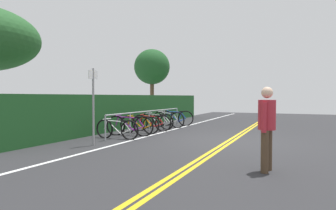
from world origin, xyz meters
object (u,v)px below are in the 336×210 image
object	(u,v)px
bicycle_1	(130,126)
bicycle_3	(151,123)
bicycle_6	(176,118)
tree_mid	(152,67)
pedestrian	(267,123)
bicycle_4	(157,121)
bike_rack	(149,116)
sign_post_near	(93,99)
bicycle_0	(117,129)
bicycle_5	(168,119)
bicycle_2	(139,125)

from	to	relation	value
bicycle_1	bicycle_3	size ratio (longest dim) A/B	1.09
bicycle_6	tree_mid	xyz separation A→B (m)	(4.34, 3.52, 2.99)
bicycle_3	pedestrian	bearing A→B (deg)	-134.61
bicycle_4	tree_mid	distance (m)	7.45
bicycle_4	tree_mid	size ratio (longest dim) A/B	0.38
bike_rack	bicycle_1	bearing A→B (deg)	-178.85
bicycle_1	pedestrian	world-z (taller)	pedestrian
bicycle_6	bicycle_1	bearing A→B (deg)	178.41
sign_post_near	bicycle_0	bearing A→B (deg)	6.34
bicycle_5	bicycle_3	bearing A→B (deg)	178.78
bicycle_4	pedestrian	bearing A→B (deg)	-138.12
bike_rack	sign_post_near	xyz separation A→B (m)	(-3.83, -0.21, 0.71)
bicycle_1	tree_mid	world-z (taller)	tree_mid
bicycle_6	bike_rack	bearing A→B (deg)	176.68
bicycle_6	tree_mid	size ratio (longest dim) A/B	0.36
bicycle_6	bicycle_5	bearing A→B (deg)	177.83
bicycle_2	bicycle_6	bearing A→B (deg)	-2.37
bike_rack	bicycle_2	world-z (taller)	bike_rack
tree_mid	bicycle_4	bearing A→B (deg)	-151.00
bicycle_3	bicycle_6	world-z (taller)	bicycle_6
bicycle_4	pedestrian	xyz separation A→B (m)	(-5.71, -5.12, 0.57)
bicycle_1	tree_mid	distance (m)	9.52
bicycle_4	bicycle_5	distance (m)	0.82
bicycle_2	tree_mid	distance (m)	8.88
pedestrian	sign_post_near	bearing A→B (deg)	77.93
bicycle_0	tree_mid	size ratio (longest dim) A/B	0.36
bicycle_1	sign_post_near	size ratio (longest dim) A/B	0.82
bicycle_2	bike_rack	bearing A→B (deg)	0.50
bicycle_3	bicycle_4	world-z (taller)	bicycle_4
bike_rack	sign_post_near	size ratio (longest dim) A/B	2.72
pedestrian	sign_post_near	size ratio (longest dim) A/B	0.72
bike_rack	bicycle_2	xyz separation A→B (m)	(-0.83, -0.01, -0.29)
bicycle_1	pedestrian	bearing A→B (deg)	-123.28
bicycle_3	bicycle_4	size ratio (longest dim) A/B	0.95
bicycle_1	bicycle_3	world-z (taller)	bicycle_1
bicycle_0	sign_post_near	bearing A→B (deg)	-173.66
bicycle_3	pedestrian	distance (m)	7.00
bicycle_2	sign_post_near	xyz separation A→B (m)	(-3.00, -0.21, 1.00)
bicycle_0	bicycle_4	size ratio (longest dim) A/B	0.96
bicycle_3	tree_mid	bearing A→B (deg)	27.06
bicycle_4	bicycle_5	size ratio (longest dim) A/B	1.02
bicycle_1	tree_mid	xyz separation A→B (m)	(8.37, 3.41, 3.00)
bicycle_2	tree_mid	xyz separation A→B (m)	(7.63, 3.38, 3.03)
bike_rack	bicycle_2	distance (m)	0.88
bicycle_6	pedestrian	size ratio (longest dim) A/B	1.04
bicycle_1	bicycle_2	size ratio (longest dim) A/B	1.09
bicycle_5	bicycle_1	bearing A→B (deg)	178.56
pedestrian	bike_rack	bearing A→B (deg)	46.06
bicycle_2	bicycle_5	world-z (taller)	bicycle_5
bicycle_1	pedestrian	xyz separation A→B (m)	(-3.29, -5.01, 0.55)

